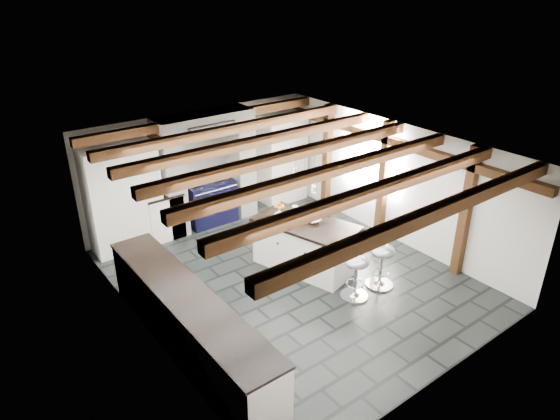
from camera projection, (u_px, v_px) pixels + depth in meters
ground at (289, 278)px, 8.53m from camera, size 6.00×6.00×0.00m
room_shell at (213, 202)px, 8.76m from camera, size 6.00×6.03×6.00m
range_cooker at (210, 201)px, 10.26m from camera, size 1.00×0.63×0.99m
kitchen_island at (305, 244)px, 8.67m from camera, size 1.37×1.94×1.16m
bar_stool_near at (381, 258)px, 8.10m from camera, size 0.52×0.52×0.84m
bar_stool_far at (356, 269)px, 7.81m from camera, size 0.45×0.45×0.83m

